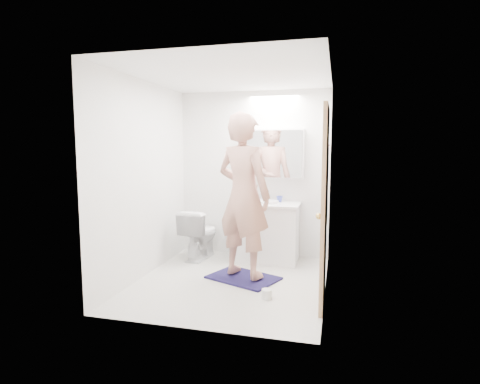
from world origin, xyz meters
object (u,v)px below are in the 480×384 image
(toilet, at_px, (200,234))
(soap_bottle_b, at_px, (253,196))
(medicine_cabinet, at_px, (273,154))
(toilet_paper_roll, at_px, (267,294))
(person, at_px, (243,195))
(soap_bottle_a, at_px, (248,192))
(vanity_cabinet, at_px, (265,233))
(toothbrush_cup, at_px, (280,199))

(toilet, height_order, soap_bottle_b, soap_bottle_b)
(medicine_cabinet, relative_size, toilet_paper_roll, 8.00)
(person, height_order, soap_bottle_a, person)
(vanity_cabinet, distance_m, medicine_cabinet, 1.13)
(vanity_cabinet, distance_m, soap_bottle_a, 0.64)
(person, height_order, toilet_paper_roll, person)
(vanity_cabinet, height_order, soap_bottle_b, soap_bottle_b)
(vanity_cabinet, height_order, medicine_cabinet, medicine_cabinet)
(toothbrush_cup, distance_m, toilet_paper_roll, 1.74)
(person, bearing_deg, toothbrush_cup, -83.70)
(toothbrush_cup, relative_size, toilet_paper_roll, 0.83)
(soap_bottle_b, xyz_separation_m, toothbrush_cup, (0.39, -0.02, -0.03))
(soap_bottle_a, distance_m, toilet_paper_roll, 1.85)
(toilet, bearing_deg, vanity_cabinet, -167.04)
(person, bearing_deg, toilet, -18.65)
(vanity_cabinet, xyz_separation_m, soap_bottle_b, (-0.21, 0.18, 0.51))
(vanity_cabinet, relative_size, soap_bottle_a, 3.62)
(toilet, relative_size, soap_bottle_a, 2.87)
(medicine_cabinet, xyz_separation_m, soap_bottle_a, (-0.35, -0.06, -0.56))
(medicine_cabinet, height_order, toilet_paper_roll, medicine_cabinet)
(toilet, xyz_separation_m, toothbrush_cup, (1.11, 0.28, 0.51))
(medicine_cabinet, xyz_separation_m, toilet, (-1.00, -0.33, -1.14))
(soap_bottle_b, relative_size, toothbrush_cup, 1.68)
(toothbrush_cup, bearing_deg, soap_bottle_b, 177.03)
(person, relative_size, soap_bottle_a, 7.85)
(toilet, xyz_separation_m, soap_bottle_b, (0.72, 0.30, 0.54))
(soap_bottle_b, height_order, toothbrush_cup, soap_bottle_b)
(toilet, height_order, toothbrush_cup, toothbrush_cup)
(soap_bottle_b, distance_m, toothbrush_cup, 0.39)
(vanity_cabinet, xyz_separation_m, toilet_paper_roll, (0.27, -1.37, -0.34))
(medicine_cabinet, bearing_deg, toilet_paper_roll, -82.48)
(medicine_cabinet, distance_m, person, 1.16)
(medicine_cabinet, relative_size, toilet, 1.23)
(person, xyz_separation_m, soap_bottle_a, (-0.18, 0.98, -0.08))
(soap_bottle_a, height_order, toothbrush_cup, soap_bottle_a)
(vanity_cabinet, relative_size, toilet_paper_roll, 8.18)
(soap_bottle_a, bearing_deg, soap_bottle_b, 20.99)
(toilet, relative_size, person, 0.37)
(medicine_cabinet, bearing_deg, soap_bottle_b, -173.79)
(medicine_cabinet, bearing_deg, vanity_cabinet, -106.64)
(toilet, bearing_deg, person, 144.90)
(person, xyz_separation_m, soap_bottle_b, (-0.10, 1.01, -0.13))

